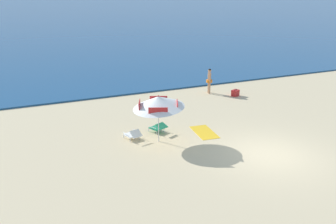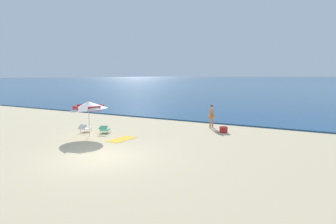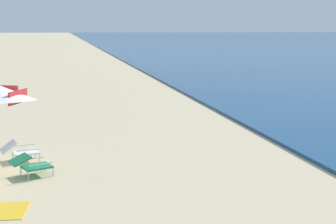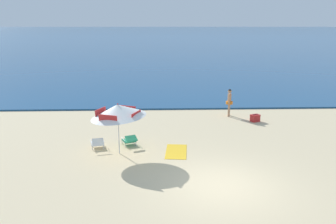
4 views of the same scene
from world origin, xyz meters
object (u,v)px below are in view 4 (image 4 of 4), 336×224
(lounge_chair_under_umbrella, at_px, (130,140))
(beach_towel, at_px, (176,151))
(cooler_box, at_px, (255,118))
(person_standing_near_shore, at_px, (229,101))
(lounge_chair_beside_umbrella, at_px, (98,143))
(beach_umbrella_striped_main, at_px, (118,111))

(lounge_chair_under_umbrella, xyz_separation_m, beach_towel, (2.08, -0.86, -0.27))
(cooler_box, bearing_deg, person_standing_near_shore, 135.26)
(lounge_chair_under_umbrella, distance_m, person_standing_near_shore, 7.56)
(lounge_chair_under_umbrella, distance_m, beach_towel, 2.27)
(lounge_chair_beside_umbrella, xyz_separation_m, cooler_box, (8.29, 4.11, -0.07))
(beach_towel, bearing_deg, lounge_chair_under_umbrella, 157.66)
(beach_umbrella_striped_main, bearing_deg, person_standing_near_shore, 44.92)
(lounge_chair_beside_umbrella, height_order, cooler_box, lounge_chair_beside_umbrella)
(beach_umbrella_striped_main, xyz_separation_m, lounge_chair_under_umbrella, (0.37, 0.98, -1.62))
(lounge_chair_beside_umbrella, bearing_deg, person_standing_near_shore, 37.26)
(lounge_chair_under_umbrella, relative_size, lounge_chair_beside_umbrella, 1.00)
(person_standing_near_shore, distance_m, beach_towel, 6.91)
(lounge_chair_under_umbrella, relative_size, cooler_box, 1.69)
(lounge_chair_beside_umbrella, relative_size, cooler_box, 1.68)
(lounge_chair_under_umbrella, bearing_deg, lounge_chair_beside_umbrella, -166.14)
(beach_umbrella_striped_main, distance_m, person_standing_near_shore, 8.53)
(person_standing_near_shore, bearing_deg, beach_towel, -121.16)
(beach_umbrella_striped_main, relative_size, beach_towel, 1.59)
(beach_umbrella_striped_main, xyz_separation_m, person_standing_near_shore, (6.00, 5.99, -0.94))
(beach_umbrella_striped_main, xyz_separation_m, cooler_box, (7.26, 4.74, -1.70))
(lounge_chair_under_umbrella, relative_size, beach_towel, 0.56)
(beach_umbrella_striped_main, bearing_deg, lounge_chair_beside_umbrella, 148.31)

